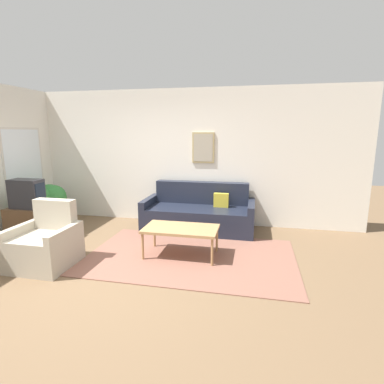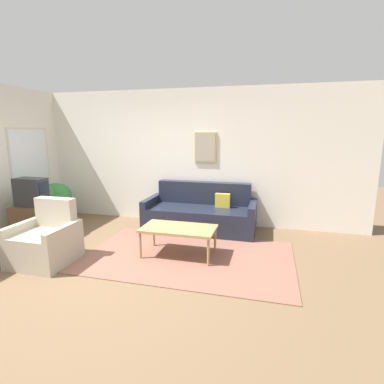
{
  "view_description": "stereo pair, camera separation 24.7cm",
  "coord_description": "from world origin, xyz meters",
  "px_view_note": "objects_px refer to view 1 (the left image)",
  "views": [
    {
      "loc": [
        1.91,
        -3.5,
        1.85
      ],
      "look_at": [
        0.87,
        1.4,
        0.85
      ],
      "focal_mm": 28.0,
      "sensor_mm": 36.0,
      "label": 1
    },
    {
      "loc": [
        2.15,
        -3.44,
        1.85
      ],
      "look_at": [
        0.87,
        1.4,
        0.85
      ],
      "focal_mm": 28.0,
      "sensor_mm": 36.0,
      "label": 2
    }
  ],
  "objects_px": {
    "tv": "(27,194)",
    "potted_plant_tall": "(35,200)",
    "coffee_table": "(181,230)",
    "armchair": "(46,245)",
    "couch": "(199,214)"
  },
  "relations": [
    {
      "from": "potted_plant_tall",
      "to": "couch",
      "type": "bearing_deg",
      "value": 13.79
    },
    {
      "from": "tv",
      "to": "potted_plant_tall",
      "type": "xyz_separation_m",
      "value": [
        -0.21,
        0.43,
        -0.22
      ]
    },
    {
      "from": "coffee_table",
      "to": "armchair",
      "type": "relative_size",
      "value": 1.23
    },
    {
      "from": "coffee_table",
      "to": "armchair",
      "type": "distance_m",
      "value": 1.92
    },
    {
      "from": "tv",
      "to": "armchair",
      "type": "relative_size",
      "value": 0.61
    },
    {
      "from": "coffee_table",
      "to": "tv",
      "type": "relative_size",
      "value": 2.03
    },
    {
      "from": "coffee_table",
      "to": "armchair",
      "type": "height_order",
      "value": "armchair"
    },
    {
      "from": "coffee_table",
      "to": "tv",
      "type": "distance_m",
      "value": 2.78
    },
    {
      "from": "armchair",
      "to": "couch",
      "type": "bearing_deg",
      "value": 55.36
    },
    {
      "from": "potted_plant_tall",
      "to": "armchair",
      "type": "bearing_deg",
      "value": -47.46
    },
    {
      "from": "armchair",
      "to": "potted_plant_tall",
      "type": "distance_m",
      "value": 1.77
    },
    {
      "from": "tv",
      "to": "potted_plant_tall",
      "type": "distance_m",
      "value": 0.53
    },
    {
      "from": "couch",
      "to": "coffee_table",
      "type": "bearing_deg",
      "value": -91.45
    },
    {
      "from": "couch",
      "to": "potted_plant_tall",
      "type": "xyz_separation_m",
      "value": [
        -3.0,
        -0.74,
        0.29
      ]
    },
    {
      "from": "tv",
      "to": "potted_plant_tall",
      "type": "bearing_deg",
      "value": 116.3
    }
  ]
}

